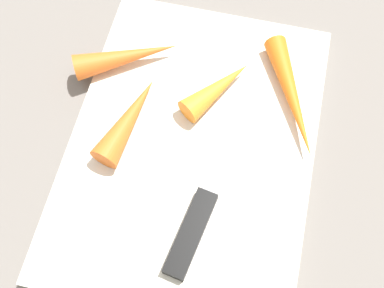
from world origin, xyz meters
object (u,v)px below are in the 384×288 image
Objects in this scene: knife at (196,221)px; carrot_long at (127,57)px; cutting_board at (192,146)px; carrot_longest at (292,97)px; carrot_short at (129,118)px; carrot_shortest at (218,88)px.

knife is 0.20m from carrot_long.
carrot_long is (0.08, 0.10, 0.02)m from cutting_board.
carrot_longest is 0.19m from carrot_long.
carrot_shortest is (0.06, -0.08, -0.00)m from carrot_short.
carrot_long is at bearing 31.92° from carrot_short.
carrot_short is at bearing 84.19° from cutting_board.
knife is at bearing -140.62° from carrot_shortest.
carrot_short is at bearing -99.87° from carrot_long.
cutting_board is 0.13m from carrot_long.
knife is 1.69× the size of carrot_long.
knife is 0.13m from carrot_short.
carrot_short is 0.08m from carrot_long.
cutting_board is at bearing 25.65° from knife.
cutting_board is 3.35× the size of carrot_short.
knife is 0.17m from carrot_longest.
carrot_short is 0.73× the size of carrot_longest.
knife is 0.15m from carrot_shortest.
carrot_short is (0.01, 0.07, 0.02)m from cutting_board.
knife is at bearing -48.19° from carrot_longest.
carrot_short is at bearing 160.56° from carrot_shortest.
carrot_short is (0.09, 0.09, 0.01)m from knife.
carrot_shortest is (0.15, 0.01, 0.01)m from knife.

